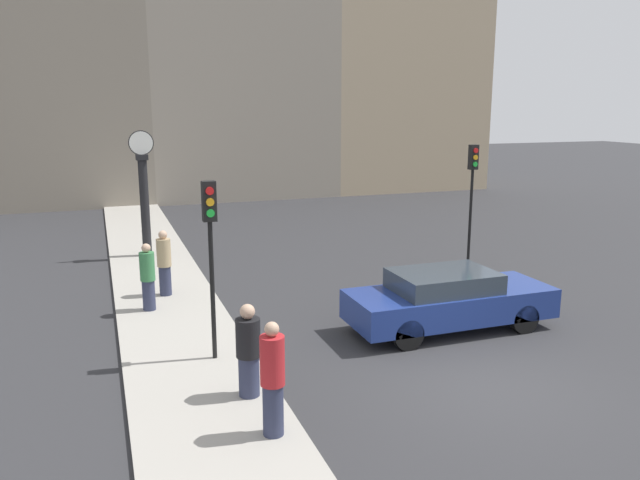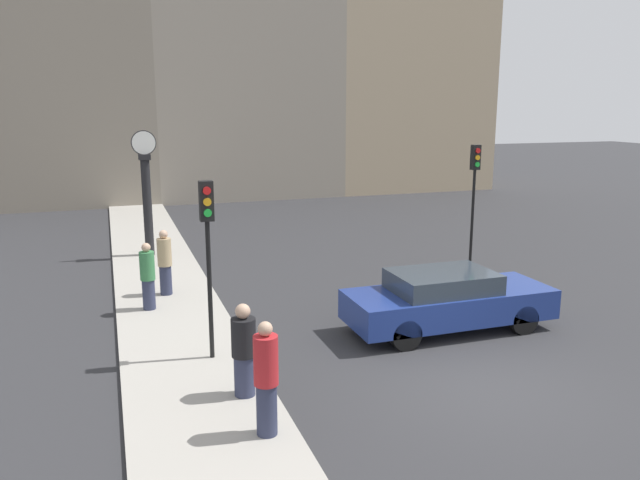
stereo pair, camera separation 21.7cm
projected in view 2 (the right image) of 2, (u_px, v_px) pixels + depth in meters
name	position (u px, v px, depth m)	size (l,w,h in m)	color
ground_plane	(480.00, 385.00, 11.34)	(120.00, 120.00, 0.00)	#2D2D30
sidewalk_corner	(152.00, 255.00, 20.85)	(2.55, 27.98, 0.10)	#A39E93
building_row	(224.00, 53.00, 33.17)	(31.33, 5.00, 19.23)	gray
sedan_car	(447.00, 300.00, 13.98)	(4.67, 1.73, 1.38)	navy
traffic_light_near	(208.00, 233.00, 11.81)	(0.26, 0.24, 3.51)	black
traffic_light_far	(474.00, 180.00, 19.23)	(0.26, 0.24, 3.79)	black
street_clock	(147.00, 194.00, 20.31)	(0.79, 0.38, 4.09)	black
pedestrian_tan_coat	(165.00, 263.00, 16.26)	(0.37, 0.37, 1.73)	#2D334C
pedestrian_red_top	(266.00, 379.00, 9.29)	(0.37, 0.37, 1.80)	#2D334C
pedestrian_green_hoodie	(148.00, 276.00, 15.08)	(0.36, 0.36, 1.65)	#2D334C
pedestrian_black_jacket	(244.00, 351.00, 10.58)	(0.42, 0.42, 1.64)	#2D334C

